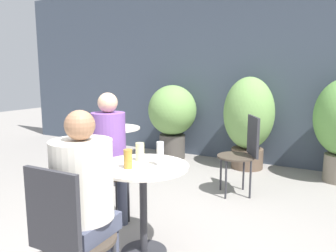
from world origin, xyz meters
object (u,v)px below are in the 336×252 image
object	(u,v)px
beer_glass_0	(140,152)
potted_plant_1	(249,118)
cafe_table_far	(114,141)
bistro_chair_1	(67,230)
beer_glass_2	(160,154)
bistro_chair_2	(245,148)
seated_person_1	(85,193)
beer_glass_1	(128,159)
potted_plant_0	(172,115)
bistro_chair_0	(104,162)
cafe_table_near	(143,186)
seated_person_0	(110,146)

from	to	relation	value
beer_glass_0	potted_plant_1	xyz separation A→B (m)	(0.15, 2.68, -0.04)
cafe_table_far	bistro_chair_1	xyz separation A→B (m)	(1.33, -2.10, 0.01)
beer_glass_2	beer_glass_0	bearing A→B (deg)	169.69
bistro_chair_2	seated_person_1	size ratio (longest dim) A/B	0.76
seated_person_1	beer_glass_1	bearing A→B (deg)	-84.33
beer_glass_0	potted_plant_0	xyz separation A→B (m)	(-1.13, 2.65, -0.06)
bistro_chair_1	potted_plant_0	size ratio (longest dim) A/B	0.76
cafe_table_far	bistro_chair_0	distance (m)	1.06
potted_plant_0	seated_person_1	bearing A→B (deg)	-69.94
beer_glass_1	beer_glass_2	world-z (taller)	beer_glass_2
beer_glass_1	cafe_table_far	bearing A→B (deg)	131.83
seated_person_1	beer_glass_0	world-z (taller)	seated_person_1
cafe_table_near	potted_plant_0	size ratio (longest dim) A/B	0.59
seated_person_0	potted_plant_0	bearing A→B (deg)	43.00
beer_glass_2	seated_person_1	bearing A→B (deg)	-98.03
beer_glass_1	potted_plant_0	distance (m)	3.10
bistro_chair_1	seated_person_1	distance (m)	0.23
seated_person_1	beer_glass_0	bearing A→B (deg)	-83.26
cafe_table_near	bistro_chair_1	xyz separation A→B (m)	(0.02, -0.82, 0.00)
bistro_chair_2	bistro_chair_0	bearing A→B (deg)	-70.98
seated_person_1	potted_plant_0	size ratio (longest dim) A/B	1.00
seated_person_0	beer_glass_0	bearing A→B (deg)	-85.54
bistro_chair_0	beer_glass_1	bearing A→B (deg)	-99.10
cafe_table_near	bistro_chair_2	bearing A→B (deg)	79.03
bistro_chair_0	potted_plant_0	distance (m)	2.42
seated_person_1	potted_plant_0	world-z (taller)	potted_plant_0
bistro_chair_0	seated_person_0	distance (m)	0.24
bistro_chair_1	bistro_chair_2	world-z (taller)	same
cafe_table_far	potted_plant_0	distance (m)	1.48
seated_person_1	beer_glass_1	xyz separation A→B (m)	(-0.07, 0.54, 0.08)
cafe_table_near	bistro_chair_1	size ratio (longest dim) A/B	0.78
beer_glass_0	beer_glass_1	world-z (taller)	beer_glass_0
beer_glass_2	cafe_table_far	bearing A→B (deg)	139.49
cafe_table_near	seated_person_0	xyz separation A→B (m)	(-0.59, 0.31, 0.19)
beer_glass_0	beer_glass_1	distance (m)	0.23
beer_glass_0	potted_plant_0	bearing A→B (deg)	113.14
bistro_chair_0	potted_plant_1	distance (m)	2.52
bistro_chair_1	beer_glass_0	xyz separation A→B (m)	(-0.12, 0.92, 0.24)
bistro_chair_2	beer_glass_0	distance (m)	1.65
beer_glass_0	potted_plant_0	world-z (taller)	potted_plant_0
bistro_chair_1	cafe_table_near	bearing A→B (deg)	-90.00
bistro_chair_2	beer_glass_1	distance (m)	1.85
bistro_chair_0	beer_glass_0	size ratio (longest dim) A/B	6.41
bistro_chair_0	seated_person_1	world-z (taller)	seated_person_1
potted_plant_0	potted_plant_1	bearing A→B (deg)	1.57
bistro_chair_2	seated_person_1	world-z (taller)	seated_person_1
seated_person_0	potted_plant_1	world-z (taller)	potted_plant_1
beer_glass_2	bistro_chair_1	bearing A→B (deg)	-96.29
seated_person_1	beer_glass_1	world-z (taller)	seated_person_1
cafe_table_near	cafe_table_far	bearing A→B (deg)	135.61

